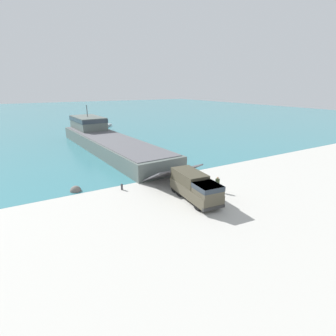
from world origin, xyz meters
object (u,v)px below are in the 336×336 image
object	(u,v)px
military_truck	(195,186)
mooring_bollard	(122,186)
landing_craft	(105,139)
soldier_on_ramp	(217,183)
moored_boat_a	(100,126)

from	to	relation	value
military_truck	mooring_bollard	size ratio (longest dim) A/B	9.73
landing_craft	military_truck	distance (m)	27.89
military_truck	soldier_on_ramp	distance (m)	3.46
landing_craft	mooring_bollard	distance (m)	22.09
soldier_on_ramp	mooring_bollard	bearing A→B (deg)	-73.07
mooring_bollard	landing_craft	bearing A→B (deg)	76.86
soldier_on_ramp	mooring_bollard	distance (m)	10.73
military_truck	moored_boat_a	size ratio (longest dim) A/B	0.88
moored_boat_a	mooring_bollard	xyz separation A→B (m)	(-11.75, -47.29, -0.03)
military_truck	soldier_on_ramp	world-z (taller)	military_truck
landing_craft	mooring_bollard	size ratio (longest dim) A/B	54.64
moored_boat_a	mooring_bollard	bearing A→B (deg)	124.58
soldier_on_ramp	mooring_bollard	size ratio (longest dim) A/B	2.40
military_truck	landing_craft	bearing A→B (deg)	-173.90
soldier_on_ramp	moored_boat_a	xyz separation A→B (m)	(2.85, 53.25, -0.60)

